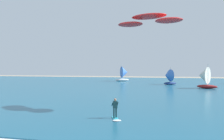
{
  "coord_description": "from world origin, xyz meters",
  "views": [
    {
      "loc": [
        5.73,
        -7.46,
        4.35
      ],
      "look_at": [
        0.33,
        13.89,
        4.13
      ],
      "focal_mm": 38.3,
      "sensor_mm": 36.0,
      "label": 1
    }
  ],
  "objects_px": {
    "kite": "(149,20)",
    "sailboat_center_horizon": "(204,77)",
    "kitesurfer": "(115,112)",
    "sailboat_anchored_offshore": "(168,77)",
    "sailboat_near_shore": "(124,73)"
  },
  "relations": [
    {
      "from": "kite",
      "to": "sailboat_center_horizon",
      "type": "distance_m",
      "value": 29.86
    },
    {
      "from": "kitesurfer",
      "to": "sailboat_anchored_offshore",
      "type": "bearing_deg",
      "value": 85.08
    },
    {
      "from": "kitesurfer",
      "to": "sailboat_near_shore",
      "type": "xyz_separation_m",
      "value": [
        -10.06,
        53.97,
        1.81
      ]
    },
    {
      "from": "kitesurfer",
      "to": "sailboat_center_horizon",
      "type": "height_order",
      "value": "sailboat_center_horizon"
    },
    {
      "from": "sailboat_anchored_offshore",
      "to": "sailboat_near_shore",
      "type": "bearing_deg",
      "value": 137.83
    },
    {
      "from": "kite",
      "to": "sailboat_anchored_offshore",
      "type": "relative_size",
      "value": 1.66
    },
    {
      "from": "sailboat_center_horizon",
      "to": "sailboat_anchored_offshore",
      "type": "bearing_deg",
      "value": 129.68
    },
    {
      "from": "sailboat_near_shore",
      "to": "kite",
      "type": "bearing_deg",
      "value": -75.88
    },
    {
      "from": "sailboat_center_horizon",
      "to": "kitesurfer",
      "type": "bearing_deg",
      "value": -108.32
    },
    {
      "from": "kite",
      "to": "sailboat_center_horizon",
      "type": "relative_size",
      "value": 1.45
    },
    {
      "from": "sailboat_near_shore",
      "to": "kitesurfer",
      "type": "bearing_deg",
      "value": -79.44
    },
    {
      "from": "kite",
      "to": "sailboat_anchored_offshore",
      "type": "xyz_separation_m",
      "value": [
        1.34,
        36.56,
        -7.07
      ]
    },
    {
      "from": "kitesurfer",
      "to": "sailboat_center_horizon",
      "type": "xyz_separation_m",
      "value": [
        10.87,
        32.83,
        1.66
      ]
    },
    {
      "from": "sailboat_near_shore",
      "to": "sailboat_anchored_offshore",
      "type": "distance_m",
      "value": 18.42
    },
    {
      "from": "kite",
      "to": "sailboat_center_horizon",
      "type": "height_order",
      "value": "kite"
    }
  ]
}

